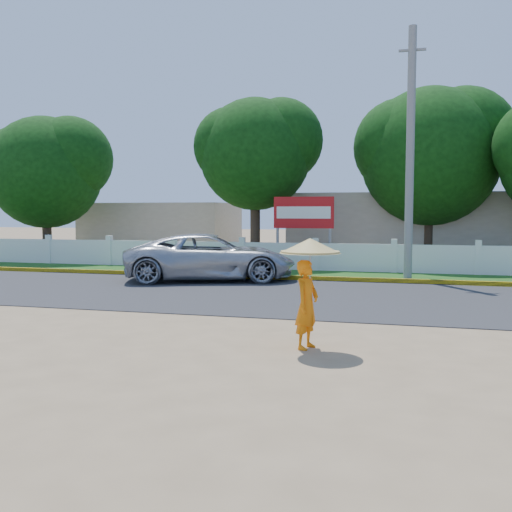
% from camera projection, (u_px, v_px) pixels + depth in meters
% --- Properties ---
extents(ground, '(120.00, 120.00, 0.00)m').
position_uv_depth(ground, '(231.00, 327.00, 11.66)').
color(ground, '#9E8460').
rests_on(ground, ground).
extents(road, '(60.00, 7.00, 0.02)m').
position_uv_depth(road, '(279.00, 295.00, 16.00)').
color(road, '#38383A').
rests_on(road, ground).
extents(grass_verge, '(60.00, 3.50, 0.03)m').
position_uv_depth(grass_verge, '(309.00, 275.00, 21.06)').
color(grass_verge, '#2D601E').
rests_on(grass_verge, ground).
extents(curb, '(40.00, 0.18, 0.16)m').
position_uv_depth(curb, '(301.00, 278.00, 19.41)').
color(curb, yellow).
rests_on(curb, ground).
extents(fence, '(40.00, 0.10, 1.10)m').
position_uv_depth(fence, '(315.00, 257.00, 22.41)').
color(fence, silver).
rests_on(fence, ground).
extents(building_near, '(10.00, 6.00, 3.20)m').
position_uv_depth(building_near, '(397.00, 226.00, 28.12)').
color(building_near, '#B7AD99').
rests_on(building_near, ground).
extents(building_far, '(8.00, 5.00, 2.80)m').
position_uv_depth(building_far, '(162.00, 228.00, 32.40)').
color(building_far, '#B7AD99').
rests_on(building_far, ground).
extents(utility_pole, '(0.28, 0.28, 8.56)m').
position_uv_depth(utility_pole, '(410.00, 155.00, 19.41)').
color(utility_pole, gray).
rests_on(utility_pole, ground).
extents(vehicle, '(6.28, 4.40, 1.59)m').
position_uv_depth(vehicle, '(210.00, 257.00, 19.36)').
color(vehicle, '#ACAFB5').
rests_on(vehicle, ground).
extents(monk_with_parasol, '(1.05, 1.05, 1.90)m').
position_uv_depth(monk_with_parasol, '(308.00, 277.00, 9.72)').
color(monk_with_parasol, orange).
rests_on(monk_with_parasol, ground).
extents(billboard, '(2.50, 0.13, 2.95)m').
position_uv_depth(billboard, '(304.00, 216.00, 23.52)').
color(billboard, gray).
rests_on(billboard, ground).
extents(tree_row, '(35.96, 7.78, 8.99)m').
position_uv_depth(tree_row, '(441.00, 150.00, 23.62)').
color(tree_row, '#473828').
rests_on(tree_row, ground).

